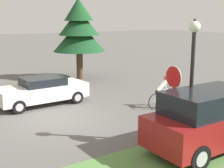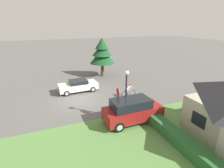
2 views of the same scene
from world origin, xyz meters
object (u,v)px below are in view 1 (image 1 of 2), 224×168
(stop_sign, at_px, (173,89))
(conifer_tall_near, at_px, (79,29))
(sedan_left_lane, at_px, (42,91))
(parked_suv_right, at_px, (211,119))
(street_lamp, at_px, (193,58))
(cyclist, at_px, (162,93))

(stop_sign, xyz_separation_m, conifer_tall_near, (-12.10, 2.83, 1.55))
(sedan_left_lane, bearing_deg, parked_suv_right, -73.77)
(parked_suv_right, height_order, stop_sign, stop_sign)
(parked_suv_right, xyz_separation_m, conifer_tall_near, (-13.06, 1.99, 2.49))
(stop_sign, bearing_deg, street_lamp, -111.31)
(street_lamp, bearing_deg, stop_sign, -114.30)
(sedan_left_lane, xyz_separation_m, cyclist, (3.66, 4.61, 0.01))
(sedan_left_lane, relative_size, parked_suv_right, 0.95)
(sedan_left_lane, xyz_separation_m, conifer_tall_near, (-4.91, 4.67, 2.79))
(conifer_tall_near, bearing_deg, street_lamp, -10.27)
(stop_sign, bearing_deg, sedan_left_lane, 17.35)
(sedan_left_lane, height_order, conifer_tall_near, conifer_tall_near)
(conifer_tall_near, bearing_deg, sedan_left_lane, -43.53)
(cyclist, bearing_deg, conifer_tall_near, 85.08)
(stop_sign, relative_size, conifer_tall_near, 0.49)
(street_lamp, distance_m, conifer_tall_near, 12.57)
(cyclist, bearing_deg, parked_suv_right, -117.94)
(parked_suv_right, bearing_deg, sedan_left_lane, 108.03)
(sedan_left_lane, relative_size, street_lamp, 1.05)
(stop_sign, height_order, street_lamp, street_lamp)
(parked_suv_right, xyz_separation_m, stop_sign, (-0.96, -0.83, 0.94))
(parked_suv_right, bearing_deg, street_lamp, 109.37)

